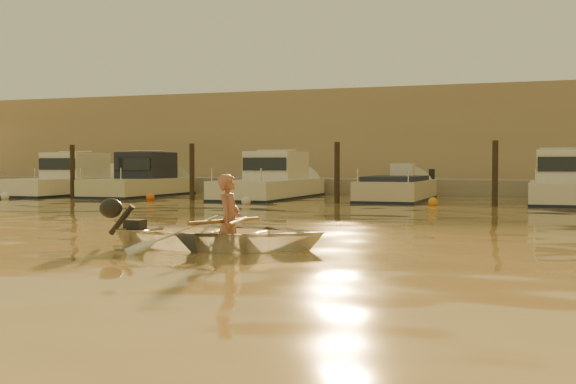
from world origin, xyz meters
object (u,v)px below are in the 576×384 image
at_px(moored_boat_3, 397,194).
at_px(waterfront_building, 412,141).
at_px(moored_boat_0, 66,180).
at_px(moored_boat_1, 139,180).
at_px(person, 229,221).
at_px(moored_boat_4, 562,184).
at_px(dinghy, 223,234).
at_px(moored_boat_2, 270,182).

bearing_deg(moored_boat_3, waterfront_building, 97.12).
distance_m(moored_boat_0, moored_boat_1, 3.46).
distance_m(person, moored_boat_3, 15.00).
relative_size(moored_boat_4, waterfront_building, 0.13).
bearing_deg(moored_boat_3, person, -88.97).
xyz_separation_m(person, moored_boat_1, (-10.60, 15.00, 0.21)).
distance_m(dinghy, moored_boat_1, 18.32).
xyz_separation_m(moored_boat_1, waterfront_building, (8.95, 11.00, 1.77)).
height_order(person, moored_boat_4, moored_boat_4).
bearing_deg(dinghy, moored_boat_4, -23.72).
xyz_separation_m(moored_boat_0, waterfront_building, (12.41, 11.00, 1.77)).
bearing_deg(dinghy, moored_boat_1, 30.44).
relative_size(person, waterfront_building, 0.03).
bearing_deg(person, moored_boat_4, -23.39).
height_order(moored_boat_3, moored_boat_4, moored_boat_4).
distance_m(moored_boat_2, waterfront_building, 11.64).
height_order(person, moored_boat_0, moored_boat_0).
relative_size(moored_boat_1, waterfront_building, 0.14).
xyz_separation_m(dinghy, moored_boat_3, (-0.17, 15.01, 0.01)).
relative_size(dinghy, person, 2.22).
bearing_deg(waterfront_building, moored_boat_3, -82.88).
bearing_deg(moored_boat_2, dinghy, -71.86).
xyz_separation_m(moored_boat_1, moored_boat_2, (5.58, 0.00, 0.00)).
relative_size(moored_boat_0, moored_boat_2, 0.97).
relative_size(dinghy, moored_boat_2, 0.43).
distance_m(dinghy, person, 0.23).
distance_m(moored_boat_0, moored_boat_3, 13.79).
bearing_deg(person, moored_boat_2, 13.97).
xyz_separation_m(dinghy, moored_boat_0, (-13.95, 15.01, 0.41)).
xyz_separation_m(dinghy, waterfront_building, (-1.54, 26.01, 2.19)).
xyz_separation_m(person, moored_boat_4, (5.12, 15.00, 0.21)).
height_order(moored_boat_0, waterfront_building, waterfront_building).
bearing_deg(moored_boat_0, moored_boat_3, 0.00).
relative_size(person, moored_boat_4, 0.23).
bearing_deg(moored_boat_4, moored_boat_3, 180.00).
distance_m(person, waterfront_building, 26.13).
bearing_deg(moored_boat_1, moored_boat_3, 0.00).
distance_m(dinghy, waterfront_building, 26.14).
height_order(person, moored_boat_2, moored_boat_2).
height_order(moored_boat_2, moored_boat_4, same).
bearing_deg(moored_boat_2, waterfront_building, 72.95).
bearing_deg(waterfront_building, person, -86.38).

